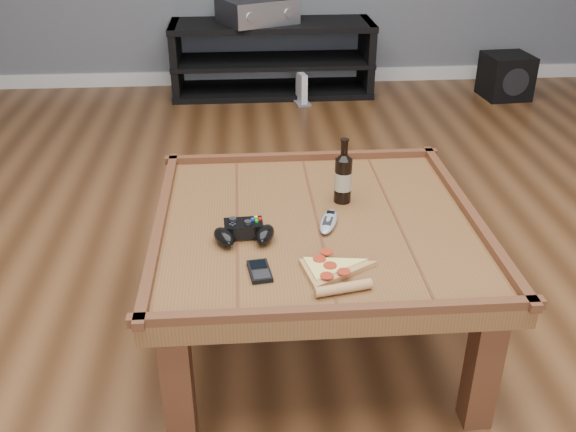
{
  "coord_description": "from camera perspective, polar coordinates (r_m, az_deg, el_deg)",
  "views": [
    {
      "loc": [
        -0.22,
        -1.74,
        1.41
      ],
      "look_at": [
        -0.1,
        -0.09,
        0.52
      ],
      "focal_mm": 40.0,
      "sensor_mm": 36.0,
      "label": 1
    }
  ],
  "objects": [
    {
      "name": "ground",
      "position": [
        2.25,
        2.36,
        -10.51
      ],
      "size": [
        6.0,
        6.0,
        0.0
      ],
      "primitive_type": "plane",
      "color": "#422613",
      "rests_on": "ground"
    },
    {
      "name": "baseboard",
      "position": [
        4.93,
        -1.53,
        12.28
      ],
      "size": [
        5.0,
        0.02,
        0.1
      ],
      "primitive_type": "cube",
      "color": "silver",
      "rests_on": "ground"
    },
    {
      "name": "coffee_table",
      "position": [
        2.03,
        2.57,
        -1.88
      ],
      "size": [
        1.03,
        1.03,
        0.48
      ],
      "color": "brown",
      "rests_on": "ground"
    },
    {
      "name": "media_console",
      "position": [
        4.65,
        -1.41,
        13.79
      ],
      "size": [
        1.4,
        0.45,
        0.5
      ],
      "color": "black",
      "rests_on": "ground"
    },
    {
      "name": "beer_bottle",
      "position": [
        2.09,
        4.92,
        3.49
      ],
      "size": [
        0.06,
        0.06,
        0.22
      ],
      "color": "black",
      "rests_on": "coffee_table"
    },
    {
      "name": "game_controller",
      "position": [
        1.89,
        -3.92,
        -1.45
      ],
      "size": [
        0.2,
        0.14,
        0.05
      ],
      "rotation": [
        0.0,
        0.0,
        0.06
      ],
      "color": "black",
      "rests_on": "coffee_table"
    },
    {
      "name": "pizza_slice",
      "position": [
        1.74,
        3.92,
        -4.96
      ],
      "size": [
        0.22,
        0.3,
        0.03
      ],
      "rotation": [
        0.0,
        0.0,
        0.21
      ],
      "color": "tan",
      "rests_on": "coffee_table"
    },
    {
      "name": "smartphone",
      "position": [
        1.74,
        -2.53,
        -4.91
      ],
      "size": [
        0.07,
        0.11,
        0.01
      ],
      "rotation": [
        0.0,
        0.0,
        0.14
      ],
      "color": "black",
      "rests_on": "coffee_table"
    },
    {
      "name": "remote_control",
      "position": [
        1.98,
        3.62,
        -0.5
      ],
      "size": [
        0.09,
        0.17,
        0.02
      ],
      "rotation": [
        0.0,
        0.0,
        -0.29
      ],
      "color": "gray",
      "rests_on": "coffee_table"
    },
    {
      "name": "av_receiver",
      "position": [
        4.56,
        -2.76,
        17.81
      ],
      "size": [
        0.58,
        0.54,
        0.16
      ],
      "rotation": [
        0.0,
        0.0,
        0.43
      ],
      "color": "black",
      "rests_on": "media_console"
    },
    {
      "name": "subwoofer",
      "position": [
        4.83,
        18.8,
        11.69
      ],
      "size": [
        0.32,
        0.32,
        0.3
      ],
      "rotation": [
        0.0,
        0.0,
        0.08
      ],
      "color": "black",
      "rests_on": "ground"
    },
    {
      "name": "game_console",
      "position": [
        4.46,
        1.21,
        11.17
      ],
      "size": [
        0.12,
        0.18,
        0.21
      ],
      "rotation": [
        0.0,
        0.0,
        0.19
      ],
      "color": "slate",
      "rests_on": "ground"
    }
  ]
}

